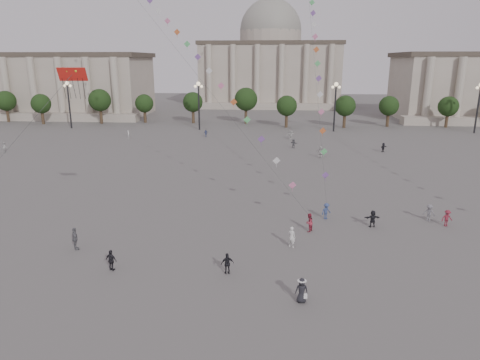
{
  "coord_description": "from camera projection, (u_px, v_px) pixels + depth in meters",
  "views": [
    {
      "loc": [
        1.73,
        -25.32,
        15.2
      ],
      "look_at": [
        -1.21,
        12.0,
        4.68
      ],
      "focal_mm": 32.0,
      "sensor_mm": 36.0,
      "label": 1
    }
  ],
  "objects": [
    {
      "name": "person_crowd_0",
      "position": [
        206.0,
        133.0,
        87.58
      ],
      "size": [
        0.94,
        0.64,
        1.48
      ],
      "primitive_type": "imported",
      "rotation": [
        0.0,
        0.0,
        0.35
      ],
      "color": "#364479",
      "rests_on": "ground"
    },
    {
      "name": "person_crowd_4",
      "position": [
        291.0,
        135.0,
        84.92
      ],
      "size": [
        1.78,
        1.26,
        1.85
      ],
      "primitive_type": "imported",
      "rotation": [
        0.0,
        0.0,
        3.61
      ],
      "color": "silver",
      "rests_on": "ground"
    },
    {
      "name": "tourist_1",
      "position": [
        111.0,
        260.0,
        31.83
      ],
      "size": [
        1.04,
        0.7,
        1.64
      ],
      "primitive_type": "imported",
      "rotation": [
        0.0,
        0.0,
        2.8
      ],
      "color": "black",
      "rests_on": "ground"
    },
    {
      "name": "person_crowd_13",
      "position": [
        292.0,
        237.0,
        35.79
      ],
      "size": [
        0.81,
        0.73,
        1.85
      ],
      "primitive_type": "imported",
      "rotation": [
        0.0,
        0.0,
        2.59
      ],
      "color": "silver",
      "rests_on": "ground"
    },
    {
      "name": "tree_row",
      "position": [
        267.0,
        103.0,
        101.94
      ],
      "size": [
        137.12,
        5.12,
        8.0
      ],
      "color": "#392C1C",
      "rests_on": "ground"
    },
    {
      "name": "person_crowd_3",
      "position": [
        373.0,
        219.0,
        40.21
      ],
      "size": [
        1.58,
        0.72,
        1.64
      ],
      "primitive_type": "imported",
      "rotation": [
        0.0,
        0.0,
        3.3
      ],
      "color": "black",
      "rests_on": "ground"
    },
    {
      "name": "person_crowd_9",
      "position": [
        383.0,
        147.0,
        73.24
      ],
      "size": [
        1.42,
        1.29,
        1.58
      ],
      "primitive_type": "imported",
      "rotation": [
        0.0,
        0.0,
        0.69
      ],
      "color": "black",
      "rests_on": "ground"
    },
    {
      "name": "hall_west",
      "position": [
        5.0,
        85.0,
        122.06
      ],
      "size": [
        84.0,
        26.22,
        17.2
      ],
      "color": "#9F9585",
      "rests_on": "ground"
    },
    {
      "name": "lamp_post_far_west",
      "position": [
        68.0,
        96.0,
        97.14
      ],
      "size": [
        2.0,
        0.9,
        10.65
      ],
      "color": "#262628",
      "rests_on": "ground"
    },
    {
      "name": "hat_person",
      "position": [
        302.0,
        290.0,
        27.59
      ],
      "size": [
        0.88,
        0.62,
        1.7
      ],
      "color": "black",
      "rests_on": "ground"
    },
    {
      "name": "tourist_4",
      "position": [
        227.0,
        264.0,
        31.34
      ],
      "size": [
        1.02,
        0.64,
        1.63
      ],
      "primitive_type": "imported",
      "rotation": [
        0.0,
        0.0,
        3.41
      ],
      "color": "black",
      "rests_on": "ground"
    },
    {
      "name": "hall_central",
      "position": [
        270.0,
        63.0,
        148.71
      ],
      "size": [
        48.3,
        34.3,
        35.5
      ],
      "color": "#9F9585",
      "rests_on": "ground"
    },
    {
      "name": "person_crowd_7",
      "position": [
        321.0,
        152.0,
        68.75
      ],
      "size": [
        1.76,
        1.42,
        1.88
      ],
      "primitive_type": "imported",
      "rotation": [
        0.0,
        0.0,
        2.56
      ],
      "color": "silver",
      "rests_on": "ground"
    },
    {
      "name": "person_crowd_10",
      "position": [
        128.0,
        134.0,
        86.37
      ],
      "size": [
        0.41,
        0.59,
        1.53
      ],
      "primitive_type": "imported",
      "rotation": [
        0.0,
        0.0,
        1.49
      ],
      "color": "silver",
      "rests_on": "ground"
    },
    {
      "name": "lamp_post_mid_west",
      "position": [
        199.0,
        97.0,
        94.87
      ],
      "size": [
        2.0,
        0.9,
        10.65
      ],
      "color": "#262628",
      "rests_on": "ground"
    },
    {
      "name": "kite_train_west",
      "position": [
        150.0,
        6.0,
        56.24
      ],
      "size": [
        37.72,
        41.44,
        68.53
      ],
      "color": "#3F3F3F",
      "rests_on": "ground"
    },
    {
      "name": "tourist_3",
      "position": [
        75.0,
        239.0,
        35.3
      ],
      "size": [
        1.03,
        1.21,
        1.94
      ],
      "primitive_type": "imported",
      "rotation": [
        0.0,
        0.0,
        2.17
      ],
      "color": "slate",
      "rests_on": "ground"
    },
    {
      "name": "person_crowd_1",
      "position": [
        5.0,
        147.0,
        72.82
      ],
      "size": [
        1.01,
        1.09,
        1.79
      ],
      "primitive_type": "imported",
      "rotation": [
        0.0,
        0.0,
        2.07
      ],
      "color": "#B9BAB5",
      "rests_on": "ground"
    },
    {
      "name": "kite_flyer_0",
      "position": [
        309.0,
        222.0,
        39.12
      ],
      "size": [
        0.99,
        1.06,
        1.74
      ],
      "primitive_type": "imported",
      "rotation": [
        0.0,
        0.0,
        4.19
      ],
      "color": "#A02B3F",
      "rests_on": "ground"
    },
    {
      "name": "kite_flyer_1",
      "position": [
        326.0,
        211.0,
        42.19
      ],
      "size": [
        1.22,
        1.1,
        1.65
      ],
      "primitive_type": "imported",
      "rotation": [
        0.0,
        0.0,
        0.59
      ],
      "color": "navy",
      "rests_on": "ground"
    },
    {
      "name": "dragon_kite",
      "position": [
        72.0,
        85.0,
        33.11
      ],
      "size": [
        5.23,
        5.65,
        18.35
      ],
      "color": "red",
      "rests_on": "ground"
    },
    {
      "name": "ground",
      "position": [
        244.0,
        296.0,
        28.54
      ],
      "size": [
        360.0,
        360.0,
        0.0
      ],
      "primitive_type": "plane",
      "color": "#5A5855",
      "rests_on": "ground"
    },
    {
      "name": "person_crowd_8",
      "position": [
        447.0,
        218.0,
        40.36
      ],
      "size": [
        1.14,
        0.78,
        1.62
      ],
      "primitive_type": "imported",
      "rotation": [
        0.0,
        0.0,
        0.18
      ],
      "color": "maroon",
      "rests_on": "ground"
    },
    {
      "name": "lamp_post_mid_east",
      "position": [
        335.0,
        98.0,
        92.6
      ],
      "size": [
        2.0,
        0.9,
        10.65
      ],
      "color": "#262628",
      "rests_on": "ground"
    },
    {
      "name": "person_crowd_6",
      "position": [
        429.0,
        213.0,
        41.65
      ],
      "size": [
        1.28,
        1.13,
        1.71
      ],
      "primitive_type": "imported",
      "rotation": [
        0.0,
        0.0,
        5.72
      ],
      "color": "slate",
      "rests_on": "ground"
    },
    {
      "name": "lamp_post_far_east",
      "position": [
        479.0,
        99.0,
        90.33
      ],
      "size": [
        2.0,
        0.9,
        10.65
      ],
      "color": "#262628",
      "rests_on": "ground"
    },
    {
      "name": "person_crowd_12",
      "position": [
        294.0,
        143.0,
        76.48
      ],
      "size": [
        1.47,
        1.36,
        1.64
      ],
      "primitive_type": "imported",
      "rotation": [
        0.0,
        0.0,
        2.44
      ],
      "color": "slate",
      "rests_on": "ground"
    }
  ]
}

